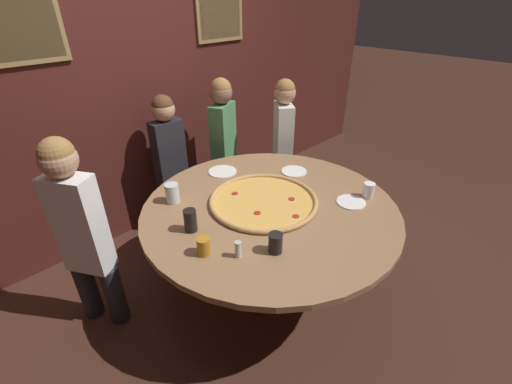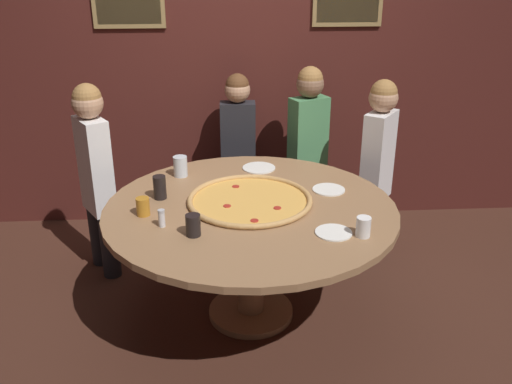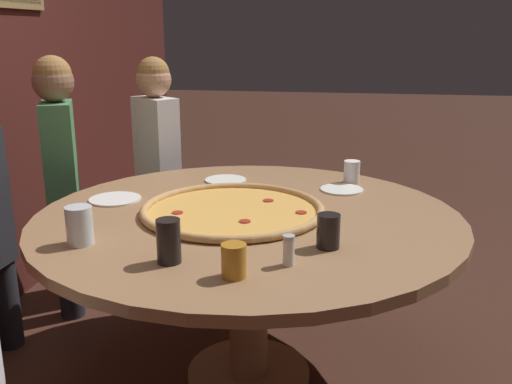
{
  "view_description": "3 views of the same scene",
  "coord_description": "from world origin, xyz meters",
  "px_view_note": "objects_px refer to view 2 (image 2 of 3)",
  "views": [
    {
      "loc": [
        -1.4,
        -1.28,
        1.97
      ],
      "look_at": [
        -0.04,
        0.09,
        0.83
      ],
      "focal_mm": 24.0,
      "sensor_mm": 36.0,
      "label": 1
    },
    {
      "loc": [
        -0.16,
        -2.95,
        2.12
      ],
      "look_at": [
        0.03,
        0.05,
        0.81
      ],
      "focal_mm": 40.0,
      "sensor_mm": 36.0,
      "label": 2
    },
    {
      "loc": [
        -2.1,
        -0.4,
        1.43
      ],
      "look_at": [
        0.1,
        -0.01,
        0.8
      ],
      "focal_mm": 40.0,
      "sensor_mm": 36.0,
      "label": 3
    }
  ],
  "objects_px": {
    "drink_cup_by_shaker": "(193,225)",
    "white_plate_beside_cup": "(329,190)",
    "drink_cup_near_right": "(160,187)",
    "white_plate_far_back": "(334,233)",
    "diner_far_left": "(238,145)",
    "diner_centre_back": "(95,170)",
    "drink_cup_front_edge": "(143,207)",
    "diner_far_right": "(378,160)",
    "drink_cup_far_left": "(363,227)",
    "condiment_shaker": "(162,218)",
    "white_plate_left_side": "(259,168)",
    "giant_pizza": "(249,200)",
    "drink_cup_centre_back": "(180,166)",
    "dining_table": "(251,225)",
    "diner_side_right": "(308,143)"
  },
  "relations": [
    {
      "from": "white_plate_left_side",
      "to": "diner_far_right",
      "type": "xyz_separation_m",
      "value": [
        0.84,
        0.11,
        -0.0
      ]
    },
    {
      "from": "white_plate_beside_cup",
      "to": "white_plate_left_side",
      "type": "relative_size",
      "value": 0.91
    },
    {
      "from": "dining_table",
      "to": "drink_cup_by_shaker",
      "type": "distance_m",
      "value": 0.49
    },
    {
      "from": "condiment_shaker",
      "to": "diner_far_left",
      "type": "distance_m",
      "value": 1.45
    },
    {
      "from": "diner_far_left",
      "to": "diner_side_right",
      "type": "relative_size",
      "value": 0.95
    },
    {
      "from": "giant_pizza",
      "to": "drink_cup_near_right",
      "type": "height_order",
      "value": "drink_cup_near_right"
    },
    {
      "from": "drink_cup_near_right",
      "to": "diner_centre_back",
      "type": "distance_m",
      "value": 0.66
    },
    {
      "from": "drink_cup_by_shaker",
      "to": "diner_centre_back",
      "type": "distance_m",
      "value": 1.16
    },
    {
      "from": "drink_cup_near_right",
      "to": "white_plate_left_side",
      "type": "xyz_separation_m",
      "value": [
        0.61,
        0.45,
        -0.07
      ]
    },
    {
      "from": "white_plate_beside_cup",
      "to": "diner_far_right",
      "type": "distance_m",
      "value": 0.66
    },
    {
      "from": "white_plate_far_back",
      "to": "drink_cup_far_left",
      "type": "bearing_deg",
      "value": -15.79
    },
    {
      "from": "dining_table",
      "to": "diner_side_right",
      "type": "xyz_separation_m",
      "value": [
        0.49,
        1.05,
        0.13
      ]
    },
    {
      "from": "giant_pizza",
      "to": "drink_cup_centre_back",
      "type": "height_order",
      "value": "drink_cup_centre_back"
    },
    {
      "from": "white_plate_far_back",
      "to": "condiment_shaker",
      "type": "relative_size",
      "value": 2.0
    },
    {
      "from": "diner_far_left",
      "to": "diner_centre_back",
      "type": "bearing_deg",
      "value": 31.44
    },
    {
      "from": "drink_cup_centre_back",
      "to": "diner_side_right",
      "type": "bearing_deg",
      "value": 31.53
    },
    {
      "from": "dining_table",
      "to": "diner_far_left",
      "type": "height_order",
      "value": "diner_far_left"
    },
    {
      "from": "dining_table",
      "to": "drink_cup_front_edge",
      "type": "bearing_deg",
      "value": -173.16
    },
    {
      "from": "drink_cup_far_left",
      "to": "white_plate_far_back",
      "type": "bearing_deg",
      "value": 164.21
    },
    {
      "from": "drink_cup_front_edge",
      "to": "diner_far_right",
      "type": "relative_size",
      "value": 0.08
    },
    {
      "from": "drink_cup_far_left",
      "to": "drink_cup_by_shaker",
      "type": "bearing_deg",
      "value": 175.74
    },
    {
      "from": "diner_far_right",
      "to": "drink_cup_near_right",
      "type": "bearing_deg",
      "value": -31.88
    },
    {
      "from": "white_plate_left_side",
      "to": "dining_table",
      "type": "bearing_deg",
      "value": -98.54
    },
    {
      "from": "diner_side_right",
      "to": "drink_cup_far_left",
      "type": "bearing_deg",
      "value": 67.94
    },
    {
      "from": "drink_cup_far_left",
      "to": "condiment_shaker",
      "type": "distance_m",
      "value": 1.05
    },
    {
      "from": "dining_table",
      "to": "drink_cup_centre_back",
      "type": "distance_m",
      "value": 0.68
    },
    {
      "from": "dining_table",
      "to": "drink_cup_centre_back",
      "type": "height_order",
      "value": "drink_cup_centre_back"
    },
    {
      "from": "drink_cup_by_shaker",
      "to": "diner_centre_back",
      "type": "height_order",
      "value": "diner_centre_back"
    },
    {
      "from": "white_plate_left_side",
      "to": "condiment_shaker",
      "type": "height_order",
      "value": "condiment_shaker"
    },
    {
      "from": "drink_cup_near_right",
      "to": "white_plate_far_back",
      "type": "relative_size",
      "value": 0.72
    },
    {
      "from": "drink_cup_by_shaker",
      "to": "condiment_shaker",
      "type": "distance_m",
      "value": 0.2
    },
    {
      "from": "diner_centre_back",
      "to": "diner_side_right",
      "type": "xyz_separation_m",
      "value": [
        1.48,
        0.45,
        -0.0
      ]
    },
    {
      "from": "drink_cup_near_right",
      "to": "diner_far_right",
      "type": "distance_m",
      "value": 1.55
    },
    {
      "from": "drink_cup_centre_back",
      "to": "white_plate_far_back",
      "type": "distance_m",
      "value": 1.19
    },
    {
      "from": "drink_cup_front_edge",
      "to": "white_plate_left_side",
      "type": "xyz_separation_m",
      "value": [
        0.69,
        0.67,
        -0.05
      ]
    },
    {
      "from": "drink_cup_centre_back",
      "to": "condiment_shaker",
      "type": "height_order",
      "value": "drink_cup_centre_back"
    },
    {
      "from": "giant_pizza",
      "to": "diner_far_right",
      "type": "height_order",
      "value": "diner_far_right"
    },
    {
      "from": "white_plate_left_side",
      "to": "diner_far_right",
      "type": "distance_m",
      "value": 0.84
    },
    {
      "from": "drink_cup_front_edge",
      "to": "white_plate_beside_cup",
      "type": "relative_size",
      "value": 0.51
    },
    {
      "from": "diner_far_left",
      "to": "giant_pizza",
      "type": "bearing_deg",
      "value": 92.82
    },
    {
      "from": "drink_cup_far_left",
      "to": "drink_cup_centre_back",
      "type": "xyz_separation_m",
      "value": [
        -0.98,
        0.89,
        0.01
      ]
    },
    {
      "from": "drink_cup_far_left",
      "to": "drink_cup_by_shaker",
      "type": "height_order",
      "value": "drink_cup_by_shaker"
    },
    {
      "from": "drink_cup_by_shaker",
      "to": "white_plate_beside_cup",
      "type": "distance_m",
      "value": 0.96
    },
    {
      "from": "giant_pizza",
      "to": "condiment_shaker",
      "type": "distance_m",
      "value": 0.55
    },
    {
      "from": "giant_pizza",
      "to": "diner_far_left",
      "type": "height_order",
      "value": "diner_far_left"
    },
    {
      "from": "dining_table",
      "to": "white_plate_far_back",
      "type": "height_order",
      "value": "white_plate_far_back"
    },
    {
      "from": "drink_cup_far_left",
      "to": "condiment_shaker",
      "type": "xyz_separation_m",
      "value": [
        -1.04,
        0.18,
        -0.0
      ]
    },
    {
      "from": "drink_cup_front_edge",
      "to": "drink_cup_by_shaker",
      "type": "distance_m",
      "value": 0.38
    },
    {
      "from": "drink_cup_front_edge",
      "to": "drink_cup_centre_back",
      "type": "distance_m",
      "value": 0.59
    },
    {
      "from": "diner_centre_back",
      "to": "diner_far_left",
      "type": "relative_size",
      "value": 1.05
    }
  ]
}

